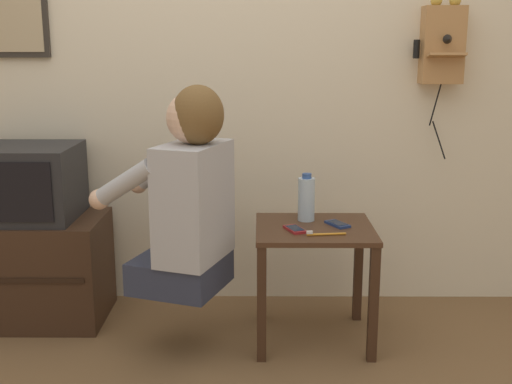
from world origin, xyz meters
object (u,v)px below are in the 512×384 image
television (22,182)px  toothbrush (323,234)px  wall_phone_antique (442,44)px  cell_phone_spare (337,224)px  water_bottle (306,199)px  framed_picture (11,17)px  cell_phone_held (295,229)px  person (188,195)px

television → toothbrush: (1.41, -0.37, -0.15)m
wall_phone_antique → cell_phone_spare: (-0.54, -0.43, -0.79)m
water_bottle → wall_phone_antique: bearing=26.9°
framed_picture → cell_phone_spare: 1.88m
cell_phone_held → cell_phone_spare: size_ratio=1.00×
television → person: bearing=-23.3°
wall_phone_antique → cell_phone_spare: wall_phone_antique is taller
wall_phone_antique → framed_picture: (-2.11, 0.04, 0.13)m
framed_picture → television: bearing=-72.3°
water_bottle → toothbrush: (0.06, -0.24, -0.10)m
cell_phone_spare → toothbrush: bearing=-145.5°
wall_phone_antique → toothbrush: bearing=-136.6°
cell_phone_spare → toothbrush: toothbrush is taller
cell_phone_spare → water_bottle: size_ratio=0.62×
television → toothbrush: bearing=-14.6°
person → wall_phone_antique: 1.46m
wall_phone_antique → television: bearing=-173.9°
cell_phone_held → water_bottle: (0.06, 0.17, 0.10)m
television → wall_phone_antique: bearing=6.1°
cell_phone_held → toothbrush: toothbrush is taller
cell_phone_held → water_bottle: size_ratio=0.62×
framed_picture → cell_phone_held: size_ratio=2.83×
wall_phone_antique → water_bottle: bearing=-153.1°
person → toothbrush: bearing=-71.4°
person → framed_picture: 1.34m
water_bottle → television: bearing=174.7°
framed_picture → wall_phone_antique: bearing=-1.2°
television → framed_picture: size_ratio=1.33×
television → cell_phone_held: television is taller
water_bottle → toothbrush: size_ratio=1.29×
cell_phone_held → water_bottle: bearing=47.5°
television → water_bottle: bearing=-5.3°
television → toothbrush: television is taller
person → cell_phone_held: (0.46, 0.07, -0.17)m
wall_phone_antique → cell_phone_held: (-0.74, -0.51, -0.79)m
person → cell_phone_spare: bearing=-57.7°
person → wall_phone_antique: bearing=-44.8°
person → framed_picture: framed_picture is taller
wall_phone_antique → framed_picture: framed_picture is taller
person → framed_picture: (-0.92, 0.62, 0.75)m
wall_phone_antique → toothbrush: 1.16m
person → cell_phone_spare: 0.69m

